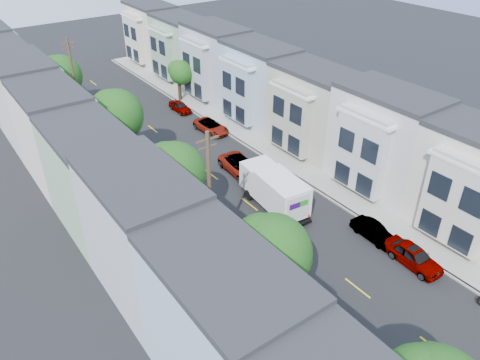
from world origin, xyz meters
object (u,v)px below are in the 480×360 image
object	(u,v)px
tree_b	(270,254)
parked_left_c	(225,242)
tree_c	(173,173)
utility_pole_near	(210,200)
lead_sedan	(241,167)
parked_left_b	(328,337)
parked_left_d	(161,183)
utility_pole_far	(76,86)
tree_e	(60,76)
parked_right_a	(414,256)
tree_d	(116,116)
tree_far_r	(181,73)
fedex_truck	(274,189)
parked_right_d	(180,107)
parked_right_c	(211,127)
parked_right_b	(373,232)

from	to	relation	value
tree_b	parked_left_c	distance (m)	8.12
tree_c	utility_pole_near	xyz separation A→B (m)	(0.00, -5.03, 0.39)
lead_sedan	parked_left_b	xyz separation A→B (m)	(-7.32, -18.62, -0.05)
tree_c	parked_left_d	world-z (taller)	tree_c
utility_pole_far	tree_e	bearing A→B (deg)	90.02
utility_pole_far	parked_right_a	bearing A→B (deg)	-72.07
tree_d	tree_far_r	xyz separation A→B (m)	(13.20, 12.12, -2.10)
fedex_truck	parked_left_d	bearing A→B (deg)	134.04
tree_far_r	parked_right_d	bearing A→B (deg)	-123.79
parked_left_c	parked_right_c	bearing A→B (deg)	56.75
utility_pole_far	utility_pole_near	bearing A→B (deg)	-90.00
tree_c	tree_e	size ratio (longest dim) A/B	1.01
tree_far_r	parked_right_c	distance (m)	10.43
parked_right_c	parked_left_b	bearing A→B (deg)	-113.07
utility_pole_near	lead_sedan	world-z (taller)	utility_pole_near
parked_left_b	parked_right_a	xyz separation A→B (m)	(9.80, 1.47, 0.05)
tree_b	tree_d	bearing A→B (deg)	90.00
parked_right_d	tree_d	bearing A→B (deg)	-142.00
tree_b	utility_pole_far	xyz separation A→B (m)	(0.00, 32.34, 0.21)
tree_b	tree_c	size ratio (longest dim) A/B	1.02
parked_right_a	parked_right_b	distance (m)	3.58
lead_sedan	fedex_truck	bearing A→B (deg)	-96.33
lead_sedan	parked_right_a	bearing A→B (deg)	-77.97
tree_e	tree_b	bearing A→B (deg)	-90.00
parked_right_d	parked_left_c	bearing A→B (deg)	-113.40
tree_d	parked_right_b	bearing A→B (deg)	-61.19
fedex_truck	parked_right_d	xyz separation A→B (m)	(3.56, 21.99, -1.22)
parked_right_c	parked_right_d	world-z (taller)	parked_right_c
utility_pole_near	parked_right_c	distance (m)	21.37
parked_left_c	parked_right_b	size ratio (longest dim) A/B	1.26
tree_c	parked_right_b	bearing A→B (deg)	-41.93
parked_right_c	parked_right_d	xyz separation A→B (m)	(0.00, 6.84, -0.02)
utility_pole_near	fedex_truck	distance (m)	8.69
fedex_truck	utility_pole_near	bearing A→B (deg)	-156.23
utility_pole_near	parked_left_b	bearing A→B (deg)	-82.10
utility_pole_far	parked_left_b	bearing A→B (deg)	-87.78
parked_left_b	tree_b	bearing A→B (deg)	113.67
tree_far_r	lead_sedan	xyz separation A→B (m)	(-4.48, -18.91, -2.78)
tree_e	lead_sedan	xyz separation A→B (m)	(8.72, -22.85, -3.95)
tree_far_r	fedex_truck	bearing A→B (deg)	-102.55
tree_e	parked_right_b	bearing A→B (deg)	-72.90
utility_pole_near	parked_left_b	xyz separation A→B (m)	(1.40, -10.08, -4.47)
tree_e	fedex_truck	xyz separation A→B (m)	(7.64, -28.91, -2.86)
utility_pole_far	parked_left_d	bearing A→B (deg)	-84.88
utility_pole_near	utility_pole_far	distance (m)	26.00
tree_b	parked_left_d	world-z (taller)	tree_b
tree_d	fedex_truck	distance (m)	15.42
tree_d	parked_left_b	bearing A→B (deg)	-86.84
parked_right_a	parked_right_b	world-z (taller)	parked_right_a
tree_c	parked_right_c	bearing A→B (deg)	48.37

